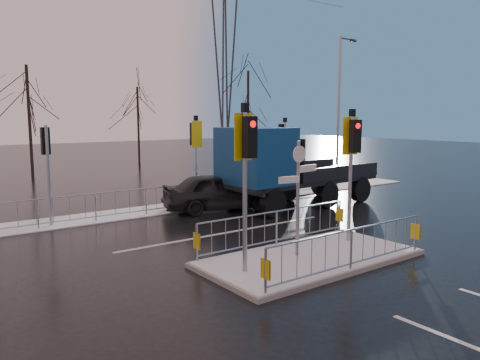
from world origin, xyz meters
TOP-DOWN VIEW (x-y plane):
  - ground at (0.00, 0.00)m, footprint 120.00×120.00m
  - snow_verge at (0.00, 8.60)m, footprint 30.00×2.00m
  - lane_markings at (0.00, -0.33)m, footprint 8.00×11.38m
  - traffic_island at (-0.01, 0.01)m, footprint 6.00×3.04m
  - far_kerb_fixtures at (0.29, 8.09)m, footprint 18.00×0.65m
  - car_far_lane at (1.81, 7.07)m, footprint 4.88×2.97m
  - flatbed_truck at (3.78, 5.86)m, footprint 7.42×2.94m
  - tree_far_a at (-2.00, 22.00)m, footprint 3.75×3.75m
  - tree_far_b at (6.00, 24.00)m, footprint 3.25×3.25m
  - tree_far_c at (14.00, 21.00)m, footprint 4.00×4.00m
  - street_lamp_right at (10.57, 8.50)m, footprint 1.25×0.18m
  - pylon_wires at (16.88, 30.00)m, footprint 70.00×2.38m

SIDE VIEW (x-z plane):
  - ground at x=0.00m, z-range 0.00..0.00m
  - lane_markings at x=0.00m, z-range 0.00..0.01m
  - snow_verge at x=0.00m, z-range 0.00..0.04m
  - traffic_island at x=-0.01m, z-range -1.68..2.47m
  - car_far_lane at x=1.81m, z-range 0.00..1.55m
  - far_kerb_fixtures at x=0.29m, z-range -0.90..2.93m
  - flatbed_truck at x=3.78m, z-range 0.11..3.51m
  - tree_far_b at x=6.00m, z-range 1.11..7.25m
  - street_lamp_right at x=10.57m, z-range 0.39..8.39m
  - tree_far_a at x=-2.00m, z-range 1.28..8.36m
  - tree_far_c at x=14.00m, z-range 1.37..8.92m
  - pylon_wires at x=16.88m, z-range 1.05..21.02m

